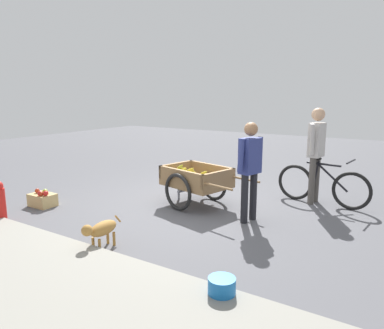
{
  "coord_description": "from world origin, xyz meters",
  "views": [
    {
      "loc": [
        -3.27,
        5.09,
        1.94
      ],
      "look_at": [
        -0.01,
        -0.08,
        0.75
      ],
      "focal_mm": 33.96,
      "sensor_mm": 36.0,
      "label": 1
    }
  ],
  "objects_px": {
    "fruit_cart": "(196,181)",
    "apple_crate": "(43,199)",
    "bicycle": "(322,185)",
    "dog": "(101,229)",
    "plastic_bucket": "(222,292)",
    "vendor_person": "(250,164)",
    "cyclist_person": "(316,146)"
  },
  "relations": [
    {
      "from": "fruit_cart",
      "to": "apple_crate",
      "type": "height_order",
      "value": "fruit_cart"
    },
    {
      "from": "vendor_person",
      "to": "apple_crate",
      "type": "bearing_deg",
      "value": 20.03
    },
    {
      "from": "apple_crate",
      "to": "bicycle",
      "type": "bearing_deg",
      "value": -146.55
    },
    {
      "from": "dog",
      "to": "plastic_bucket",
      "type": "bearing_deg",
      "value": 171.15
    },
    {
      "from": "fruit_cart",
      "to": "apple_crate",
      "type": "xyz_separation_m",
      "value": [
        2.25,
        1.49,
        -0.31
      ]
    },
    {
      "from": "dog",
      "to": "apple_crate",
      "type": "distance_m",
      "value": 2.34
    },
    {
      "from": "apple_crate",
      "to": "fruit_cart",
      "type": "bearing_deg",
      "value": -146.36
    },
    {
      "from": "vendor_person",
      "to": "apple_crate",
      "type": "relative_size",
      "value": 3.48
    },
    {
      "from": "bicycle",
      "to": "cyclist_person",
      "type": "height_order",
      "value": "cyclist_person"
    },
    {
      "from": "bicycle",
      "to": "plastic_bucket",
      "type": "distance_m",
      "value": 3.76
    },
    {
      "from": "fruit_cart",
      "to": "apple_crate",
      "type": "relative_size",
      "value": 4.05
    },
    {
      "from": "vendor_person",
      "to": "cyclist_person",
      "type": "distance_m",
      "value": 1.63
    },
    {
      "from": "fruit_cart",
      "to": "vendor_person",
      "type": "bearing_deg",
      "value": 166.53
    },
    {
      "from": "plastic_bucket",
      "to": "apple_crate",
      "type": "height_order",
      "value": "apple_crate"
    },
    {
      "from": "cyclist_person",
      "to": "vendor_person",
      "type": "bearing_deg",
      "value": 68.26
    },
    {
      "from": "bicycle",
      "to": "plastic_bucket",
      "type": "xyz_separation_m",
      "value": [
        0.04,
        3.75,
        -0.22
      ]
    },
    {
      "from": "fruit_cart",
      "to": "vendor_person",
      "type": "distance_m",
      "value": 1.24
    },
    {
      "from": "cyclist_person",
      "to": "dog",
      "type": "xyz_separation_m",
      "value": [
        1.75,
        3.48,
        -0.76
      ]
    },
    {
      "from": "bicycle",
      "to": "dog",
      "type": "bearing_deg",
      "value": 61.23
    },
    {
      "from": "vendor_person",
      "to": "bicycle",
      "type": "xyz_separation_m",
      "value": [
        -0.75,
        -1.49,
        -0.56
      ]
    },
    {
      "from": "plastic_bucket",
      "to": "apple_crate",
      "type": "bearing_deg",
      "value": -14.22
    },
    {
      "from": "cyclist_person",
      "to": "plastic_bucket",
      "type": "height_order",
      "value": "cyclist_person"
    },
    {
      "from": "bicycle",
      "to": "apple_crate",
      "type": "distance_m",
      "value": 4.94
    },
    {
      "from": "fruit_cart",
      "to": "dog",
      "type": "distance_m",
      "value": 2.24
    },
    {
      "from": "vendor_person",
      "to": "dog",
      "type": "xyz_separation_m",
      "value": [
        1.15,
        1.97,
        -0.64
      ]
    },
    {
      "from": "cyclist_person",
      "to": "apple_crate",
      "type": "relative_size",
      "value": 3.88
    },
    {
      "from": "plastic_bucket",
      "to": "dog",
      "type": "bearing_deg",
      "value": -8.85
    },
    {
      "from": "dog",
      "to": "apple_crate",
      "type": "xyz_separation_m",
      "value": [
        2.22,
        -0.74,
        -0.15
      ]
    },
    {
      "from": "plastic_bucket",
      "to": "fruit_cart",
      "type": "bearing_deg",
      "value": -54.06
    },
    {
      "from": "vendor_person",
      "to": "cyclist_person",
      "type": "height_order",
      "value": "cyclist_person"
    },
    {
      "from": "cyclist_person",
      "to": "plastic_bucket",
      "type": "distance_m",
      "value": 3.88
    },
    {
      "from": "vendor_person",
      "to": "bicycle",
      "type": "bearing_deg",
      "value": -116.76
    }
  ]
}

